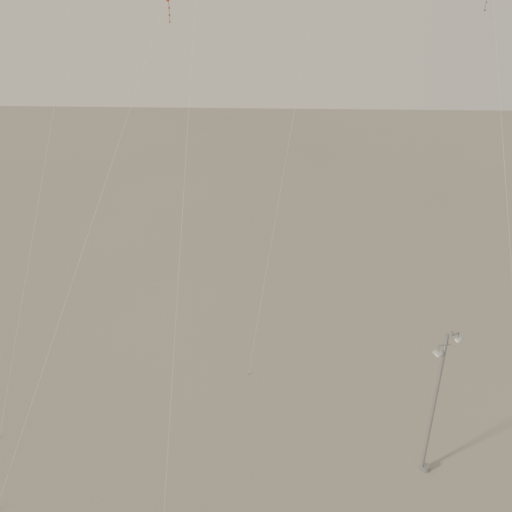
{
  "coord_description": "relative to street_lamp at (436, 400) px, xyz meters",
  "views": [
    {
      "loc": [
        2.7,
        -25.94,
        26.08
      ],
      "look_at": [
        1.53,
        5.0,
        11.27
      ],
      "focal_mm": 50.0,
      "sensor_mm": 36.0,
      "label": 1
    }
  ],
  "objects": [
    {
      "name": "kite_1",
      "position": [
        -12.38,
        7.17,
        14.97
      ],
      "size": [
        1.13,
        15.52,
        25.19
      ],
      "rotation": [
        0.0,
        0.0,
        -0.71
      ],
      "color": "#2F2B27",
      "rests_on": "ground"
    },
    {
      "name": "kite_4",
      "position": [
        3.1,
        7.3,
        13.37
      ],
      "size": [
        3.36,
        7.75,
        23.64
      ],
      "rotation": [
        0.0,
        0.0,
        2.06
      ],
      "color": "#2F2B27",
      "rests_on": "ground"
    },
    {
      "name": "street_lamp",
      "position": [
        0.0,
        0.0,
        0.0
      ],
      "size": [
        1.49,
        0.98,
        8.44
      ],
      "color": "gray",
      "rests_on": "ground"
    },
    {
      "name": "kite_3",
      "position": [
        -15.42,
        1.74,
        11.66
      ],
      "size": [
        8.84,
        7.81,
        23.26
      ],
      "rotation": [
        0.0,
        0.0,
        0.07
      ],
      "color": "maroon",
      "rests_on": "ground"
    },
    {
      "name": "ground",
      "position": [
        -10.52,
        -3.03,
        -4.5
      ],
      "size": [
        160.0,
        160.0,
        0.0
      ],
      "primitive_type": "plane",
      "color": "gray",
      "rests_on": "ground"
    }
  ]
}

